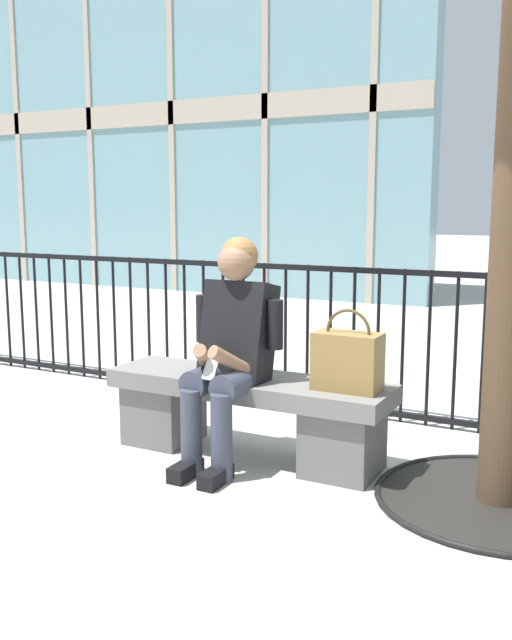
% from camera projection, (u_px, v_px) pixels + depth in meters
% --- Properties ---
extents(ground_plane, '(60.00, 60.00, 0.00)m').
position_uv_depth(ground_plane, '(248.00, 455.00, 3.96)').
color(ground_plane, '#B2ADA3').
extents(stone_bench, '(1.60, 0.44, 0.45)m').
position_uv_depth(stone_bench, '(248.00, 408.00, 3.91)').
color(stone_bench, slate).
rests_on(stone_bench, ground).
extents(seated_person_with_phone, '(0.52, 0.66, 1.21)m').
position_uv_depth(seated_person_with_phone, '(230.00, 344.00, 3.76)').
color(seated_person_with_phone, '#383D4C').
rests_on(seated_person_with_phone, ground).
extents(handbag_on_bench, '(0.34, 0.18, 0.42)m').
position_uv_depth(handbag_on_bench, '(348.00, 360.00, 3.58)').
color(handbag_on_bench, olive).
rests_on(handbag_on_bench, stone_bench).
extents(plaza_railing, '(7.40, 0.04, 0.99)m').
position_uv_depth(plaza_railing, '(319.00, 338.00, 4.75)').
color(plaza_railing, black).
rests_on(plaza_railing, ground).
extents(building_facade_left, '(9.88, 0.43, 9.00)m').
position_uv_depth(building_facade_left, '(134.00, 7.00, 11.39)').
color(building_facade_left, '#729EA8').
rests_on(building_facade_left, ground).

